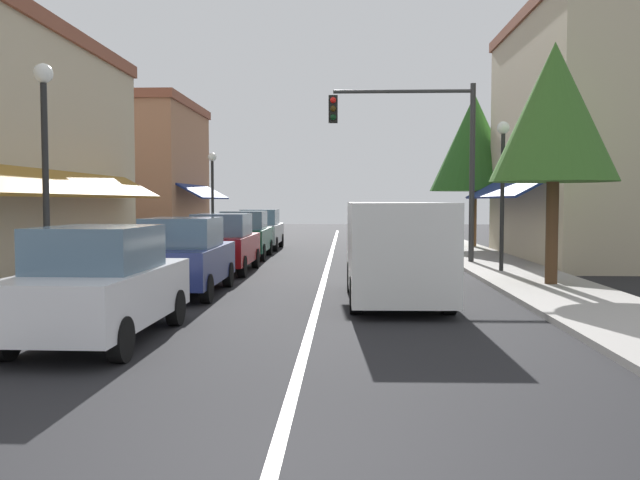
% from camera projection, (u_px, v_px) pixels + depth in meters
% --- Properties ---
extents(ground_plane, '(80.00, 80.00, 0.00)m').
position_uv_depth(ground_plane, '(328.00, 265.00, 22.80)').
color(ground_plane, black).
extents(sidewalk_left, '(2.60, 56.00, 0.12)m').
position_uv_depth(sidewalk_left, '(165.00, 263.00, 23.00)').
color(sidewalk_left, gray).
rests_on(sidewalk_left, ground).
extents(sidewalk_right, '(2.60, 56.00, 0.12)m').
position_uv_depth(sidewalk_right, '(494.00, 264.00, 22.59)').
color(sidewalk_right, '#A39E99').
rests_on(sidewalk_right, ground).
extents(lane_center_stripe, '(0.14, 52.00, 0.01)m').
position_uv_depth(lane_center_stripe, '(328.00, 265.00, 22.80)').
color(lane_center_stripe, silver).
rests_on(lane_center_stripe, ground).
extents(storefront_right_block, '(6.14, 10.20, 8.87)m').
position_uv_depth(storefront_right_block, '(589.00, 137.00, 24.19)').
color(storefront_right_block, '#BCAD8E').
rests_on(storefront_right_block, ground).
extents(storefront_far_left, '(6.29, 8.20, 6.90)m').
position_uv_depth(storefront_far_left, '(142.00, 174.00, 32.93)').
color(storefront_far_left, '#9E6B4C').
rests_on(storefront_far_left, ground).
extents(parked_car_nearest_left, '(1.86, 4.14, 1.77)m').
position_uv_depth(parked_car_nearest_left, '(100.00, 284.00, 10.40)').
color(parked_car_nearest_left, silver).
rests_on(parked_car_nearest_left, ground).
extents(parked_car_second_left, '(1.80, 4.11, 1.77)m').
position_uv_depth(parked_car_second_left, '(184.00, 256.00, 15.62)').
color(parked_car_second_left, navy).
rests_on(parked_car_second_left, ground).
extents(parked_car_third_left, '(1.80, 4.11, 1.77)m').
position_uv_depth(parked_car_third_left, '(223.00, 243.00, 20.43)').
color(parked_car_third_left, maroon).
rests_on(parked_car_third_left, ground).
extents(parked_car_far_left, '(1.84, 4.13, 1.77)m').
position_uv_depth(parked_car_far_left, '(245.00, 235.00, 25.51)').
color(parked_car_far_left, '#0F4C33').
rests_on(parked_car_far_left, ground).
extents(parked_car_distant_left, '(1.79, 4.11, 1.77)m').
position_uv_depth(parked_car_distant_left, '(260.00, 230.00, 30.20)').
color(parked_car_distant_left, '#B7BABF').
rests_on(parked_car_distant_left, ground).
extents(van_in_lane, '(2.05, 5.20, 2.12)m').
position_uv_depth(van_in_lane, '(395.00, 248.00, 14.48)').
color(van_in_lane, silver).
rests_on(van_in_lane, ground).
extents(traffic_signal_mast_arm, '(4.88, 0.50, 6.04)m').
position_uv_depth(traffic_signal_mast_arm, '(424.00, 142.00, 22.67)').
color(traffic_signal_mast_arm, '#333333').
rests_on(traffic_signal_mast_arm, ground).
extents(street_lamp_left_near, '(0.36, 0.36, 4.69)m').
position_uv_depth(street_lamp_left_near, '(45.00, 146.00, 12.66)').
color(street_lamp_left_near, black).
rests_on(street_lamp_left_near, ground).
extents(street_lamp_right_mid, '(0.36, 0.36, 4.43)m').
position_uv_depth(street_lamp_right_mid, '(503.00, 171.00, 19.67)').
color(street_lamp_right_mid, black).
rests_on(street_lamp_right_mid, ground).
extents(street_lamp_left_far, '(0.36, 0.36, 4.18)m').
position_uv_depth(street_lamp_left_far, '(212.00, 184.00, 28.80)').
color(street_lamp_left_far, black).
rests_on(street_lamp_left_far, ground).
extents(tree_right_near, '(3.06, 3.06, 5.99)m').
position_uv_depth(tree_right_near, '(554.00, 113.00, 16.50)').
color(tree_right_near, '#4C331E').
rests_on(tree_right_near, ground).
extents(tree_right_far, '(3.89, 3.89, 6.87)m').
position_uv_depth(tree_right_far, '(474.00, 143.00, 30.24)').
color(tree_right_far, '#4C331E').
rests_on(tree_right_far, ground).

